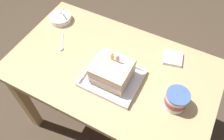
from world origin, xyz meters
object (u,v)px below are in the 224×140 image
Objects in this scene: foil_tray at (112,78)px; birthday_cake at (112,71)px; serving_spoon_near_tray at (62,46)px; napkin_pile at (173,58)px; bowl_stack at (61,18)px; ice_cream_tub at (176,100)px.

birthday_cake is at bearing 90.00° from foil_tray.
serving_spoon_near_tray is at bearing 169.98° from birthday_cake.
foil_tray reaches higher than serving_spoon_near_tray.
birthday_cake reaches higher than napkin_pile.
bowl_stack is 1.14× the size of napkin_pile.
foil_tray is 2.65× the size of ice_cream_tub.
birthday_cake is (-0.00, 0.00, 0.07)m from foil_tray.
foil_tray is at bearing -130.88° from napkin_pile.
bowl_stack reaches higher than foil_tray.
ice_cream_tub is at bearing 1.24° from foil_tray.
bowl_stack is 0.91m from ice_cream_tub.
ice_cream_tub is 0.91× the size of napkin_pile.
birthday_cake is 1.44× the size of serving_spoon_near_tray.
bowl_stack is 0.24m from serving_spoon_near_tray.
foil_tray is 0.07m from birthday_cake.
birthday_cake is 1.65× the size of ice_cream_tub.
foil_tray is 2.31× the size of serving_spoon_near_tray.
birthday_cake is 0.35m from ice_cream_tub.
bowl_stack reaches higher than napkin_pile.
birthday_cake is at bearing -178.77° from ice_cream_tub.
napkin_pile reaches higher than serving_spoon_near_tray.
birthday_cake is at bearing -10.02° from serving_spoon_near_tray.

